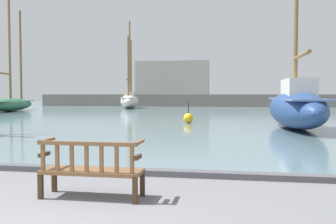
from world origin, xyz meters
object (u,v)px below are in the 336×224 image
object	(u,v)px
park_bench	(91,169)
sailboat_far_starboard	(10,102)
sailboat_mid_port	(130,100)
channel_buoy	(188,118)
sailboat_nearest_port	(296,106)

from	to	relation	value
park_bench	sailboat_far_starboard	distance (m)	32.36
sailboat_mid_port	channel_buoy	size ratio (longest dim) A/B	8.12
park_bench	channel_buoy	size ratio (longest dim) A/B	1.29
park_bench	sailboat_far_starboard	xyz separation A→B (m)	(-18.58, 26.49, 0.48)
sailboat_mid_port	sailboat_nearest_port	distance (m)	28.20
park_bench	sailboat_far_starboard	world-z (taller)	sailboat_far_starboard
sailboat_mid_port	channel_buoy	distance (m)	23.72
sailboat_far_starboard	channel_buoy	distance (m)	21.70
sailboat_mid_port	sailboat_far_starboard	bearing A→B (deg)	-131.09
sailboat_far_starboard	channel_buoy	size ratio (longest dim) A/B	10.23
sailboat_nearest_port	channel_buoy	distance (m)	5.81
sailboat_mid_port	sailboat_far_starboard	distance (m)	13.40
sailboat_nearest_port	sailboat_far_starboard	bearing A→B (deg)	149.54
sailboat_nearest_port	channel_buoy	bearing A→B (deg)	156.72
sailboat_nearest_port	sailboat_far_starboard	world-z (taller)	sailboat_far_starboard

